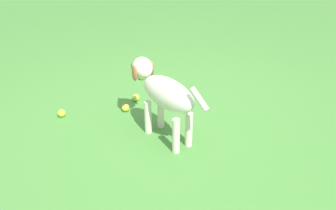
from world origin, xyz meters
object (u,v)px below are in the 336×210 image
(tennis_ball_0, at_px, (136,98))
(tennis_ball_3, at_px, (142,77))
(tennis_ball_1, at_px, (62,113))
(tennis_ball_2, at_px, (126,108))
(dog, at_px, (164,92))

(tennis_ball_0, height_order, tennis_ball_3, same)
(tennis_ball_1, height_order, tennis_ball_3, same)
(tennis_ball_1, distance_m, tennis_ball_3, 0.96)
(tennis_ball_2, bearing_deg, tennis_ball_1, -12.81)
(tennis_ball_0, xyz_separation_m, tennis_ball_1, (0.66, 0.03, 0.00))
(tennis_ball_3, bearing_deg, tennis_ball_1, 27.19)
(tennis_ball_1, bearing_deg, tennis_ball_0, -177.73)
(tennis_ball_2, bearing_deg, dog, 109.38)
(dog, relative_size, tennis_ball_3, 12.13)
(dog, xyz_separation_m, tennis_ball_3, (-0.17, -1.03, -0.34))
(tennis_ball_0, height_order, tennis_ball_1, same)
(dog, xyz_separation_m, tennis_ball_2, (0.17, -0.47, -0.34))
(tennis_ball_2, relative_size, tennis_ball_3, 1.00)
(tennis_ball_0, distance_m, tennis_ball_2, 0.20)
(tennis_ball_0, height_order, tennis_ball_2, same)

